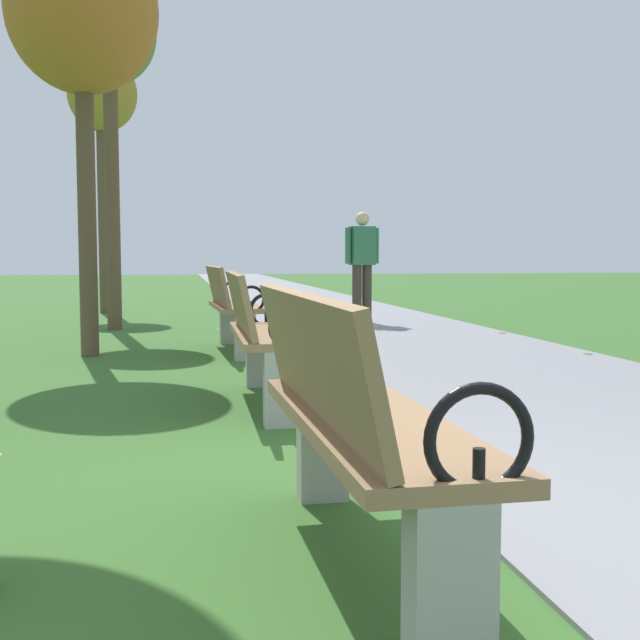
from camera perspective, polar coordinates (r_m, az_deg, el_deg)
The scene contains 10 objects.
ground_plane at distance 3.00m, azimuth 11.51°, elevation -15.23°, with size 80.00×80.00×0.00m, color #386628.
paved_walkway at distance 20.81m, azimuth -2.77°, elevation 1.84°, with size 3.15×44.00×0.02m, color gray.
park_bench_1 at distance 2.60m, azimuth 2.34°, elevation -7.11°, with size 0.51×1.61×0.90m.
park_bench_2 at distance 5.46m, azimuth -4.23°, elevation -0.95°, with size 0.49×1.61×0.90m.
park_bench_3 at distance 8.49m, azimuth -6.32°, elevation 1.02°, with size 0.54×1.62×0.90m.
tree_3 at distance 8.69m, azimuth -16.46°, elevation 19.97°, with size 1.47×1.47×4.20m.
tree_4 at distance 11.59m, azimuth -14.69°, elevation 18.45°, with size 1.24×1.24×4.62m.
tree_5 at distance 14.83m, azimuth -15.13°, elevation 14.45°, with size 1.18×1.18×4.44m.
pedestrian_walking at distance 11.79m, azimuth 2.99°, elevation 4.19°, with size 0.52×0.28×1.62m.
scattered_leaves at distance 8.62m, azimuth -0.10°, elevation -2.04°, with size 5.30×9.61×0.02m.
Camera 1 is at (-1.05, -2.62, 1.01)m, focal length 45.24 mm.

